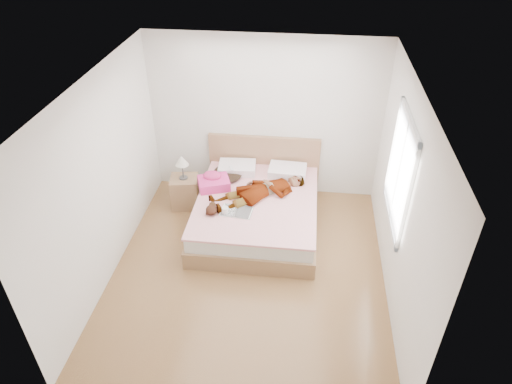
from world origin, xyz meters
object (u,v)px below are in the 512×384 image
Objects in this scene: magazine at (236,211)px; woman at (261,188)px; nightstand at (185,190)px; bed at (257,208)px; towel at (213,181)px; plush_toy at (212,209)px; coffee_mug at (225,211)px; phone at (231,168)px.

woman is at bearing 58.65° from magazine.
magazine is at bearing -38.31° from nightstand.
woman is 0.35m from bed.
plush_toy is at bearing -81.18° from towel.
nightstand is at bearing 141.69° from magazine.
coffee_mug is 1.17m from nightstand.
towel is at bearing -161.94° from phone.
bed is at bearing -77.34° from woman.
bed is at bearing -14.90° from nightstand.
coffee_mug is (-0.43, -0.54, -0.05)m from woman.
bed is 0.55m from magazine.
towel reaches higher than coffee_mug.
nightstand is at bearing 126.80° from plush_toy.
plush_toy is at bearing -139.62° from bed.
nightstand reaches higher than phone.
nightstand is at bearing 161.88° from towel.
towel is 0.66m from plush_toy.
woman reaches higher than phone.
magazine is 1.96× the size of plush_toy.
nightstand is (-0.95, 0.75, -0.22)m from magazine.
phone is at bearing 94.00° from coffee_mug.
plush_toy is (-0.59, -0.50, 0.30)m from bed.
magazine is (-0.25, -0.43, 0.24)m from bed.
towel reaches higher than magazine.
phone is 0.10× the size of nightstand.
woman is at bearing -8.27° from towel.
towel is at bearing 126.98° from magazine.
plush_toy is at bearing -178.04° from coffee_mug.
bed is 8.72× the size of plush_toy.
magazine is (0.44, -0.58, -0.09)m from towel.
phone is 0.84m from nightstand.
nightstand reaches higher than coffee_mug.
bed reaches higher than nightstand.
towel is 0.62m from nightstand.
phone is 0.04× the size of bed.
coffee_mug is at bearing -73.05° from woman.
coffee_mug is 0.15× the size of nightstand.
phone is 0.91m from magazine.
woman is 0.74m from towel.
bed is 0.69m from coffee_mug.
plush_toy is at bearing -53.20° from nightstand.
towel is 0.60× the size of nightstand.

